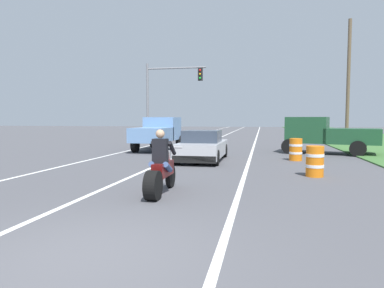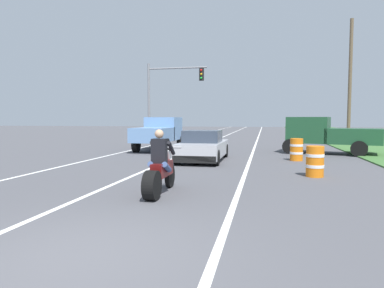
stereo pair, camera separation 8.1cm
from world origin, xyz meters
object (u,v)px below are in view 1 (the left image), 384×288
(construction_barrel_nearest, at_px, (315,161))
(motorcycle_with_rider, at_px, (160,171))
(pickup_truck_right_shoulder_dark_green, at_px, (325,133))
(construction_barrel_mid, at_px, (296,149))
(pickup_truck_left_lane_light_blue, at_px, (158,132))
(traffic_light_mast_near, at_px, (165,90))
(sports_car_silver, at_px, (203,147))

(construction_barrel_nearest, bearing_deg, motorcycle_with_rider, -138.78)
(pickup_truck_right_shoulder_dark_green, distance_m, construction_barrel_mid, 4.01)
(pickup_truck_left_lane_light_blue, height_order, construction_barrel_mid, pickup_truck_left_lane_light_blue)
(construction_barrel_mid, bearing_deg, pickup_truck_right_shoulder_dark_green, 62.35)
(motorcycle_with_rider, bearing_deg, traffic_light_mast_near, 105.44)
(traffic_light_mast_near, bearing_deg, pickup_truck_right_shoulder_dark_green, -27.00)
(motorcycle_with_rider, xyz_separation_m, traffic_light_mast_near, (-4.65, 16.85, 3.40))
(pickup_truck_right_shoulder_dark_green, xyz_separation_m, construction_barrel_nearest, (-1.64, -7.92, -0.60))
(sports_car_silver, xyz_separation_m, construction_barrel_nearest, (4.31, -3.53, -0.13))
(pickup_truck_right_shoulder_dark_green, height_order, construction_barrel_mid, pickup_truck_right_shoulder_dark_green)
(pickup_truck_left_lane_light_blue, bearing_deg, motorcycle_with_rider, -72.77)
(construction_barrel_nearest, bearing_deg, pickup_truck_right_shoulder_dark_green, 78.28)
(pickup_truck_left_lane_light_blue, bearing_deg, construction_barrel_mid, -26.91)
(motorcycle_with_rider, bearing_deg, construction_barrel_nearest, 41.22)
(motorcycle_with_rider, distance_m, construction_barrel_nearest, 5.50)
(pickup_truck_left_lane_light_blue, xyz_separation_m, construction_barrel_mid, (7.63, -3.87, -0.60))
(construction_barrel_nearest, bearing_deg, pickup_truck_left_lane_light_blue, 133.40)
(sports_car_silver, distance_m, construction_barrel_nearest, 5.57)
(sports_car_silver, bearing_deg, pickup_truck_right_shoulder_dark_green, 36.42)
(motorcycle_with_rider, bearing_deg, pickup_truck_left_lane_light_blue, 107.23)
(motorcycle_with_rider, bearing_deg, construction_barrel_mid, 63.87)
(traffic_light_mast_near, xyz_separation_m, construction_barrel_nearest, (8.79, -13.23, -3.49))
(motorcycle_with_rider, relative_size, sports_car_silver, 0.51)
(pickup_truck_right_shoulder_dark_green, height_order, traffic_light_mast_near, traffic_light_mast_near)
(construction_barrel_nearest, height_order, construction_barrel_mid, same)
(sports_car_silver, xyz_separation_m, pickup_truck_left_lane_light_blue, (-3.52, 4.74, 0.48))
(motorcycle_with_rider, relative_size, traffic_light_mast_near, 0.37)
(pickup_truck_right_shoulder_dark_green, relative_size, construction_barrel_mid, 5.14)
(traffic_light_mast_near, bearing_deg, construction_barrel_mid, -45.78)
(pickup_truck_left_lane_light_blue, distance_m, construction_barrel_mid, 8.57)
(sports_car_silver, bearing_deg, traffic_light_mast_near, 114.80)
(construction_barrel_nearest, bearing_deg, traffic_light_mast_near, 123.60)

